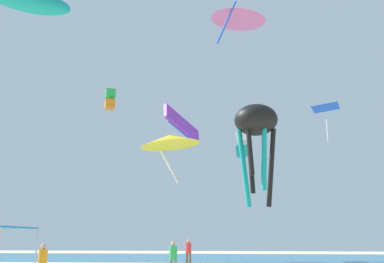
{
  "coord_description": "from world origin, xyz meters",
  "views": [
    {
      "loc": [
        3.53,
        -17.96,
        1.88
      ],
      "look_at": [
        0.05,
        12.95,
        9.38
      ],
      "focal_mm": 41.77,
      "sensor_mm": 36.0,
      "label": 1
    }
  ],
  "objects_px": {
    "person_leftmost": "(188,250)",
    "person_central": "(43,260)",
    "kite_box_green": "(110,99)",
    "kite_box_white": "(242,144)",
    "kite_inflatable_teal": "(31,1)",
    "kite_parafoil_purple": "(182,125)",
    "person_near_tent": "(173,255)",
    "kite_diamond_blue": "(326,110)",
    "kite_delta_yellow": "(170,140)",
    "kite_octopus_black": "(256,125)",
    "kite_delta_pink": "(239,15)"
  },
  "relations": [
    {
      "from": "kite_parafoil_purple",
      "to": "kite_box_white",
      "type": "distance_m",
      "value": 6.21
    },
    {
      "from": "kite_diamond_blue",
      "to": "kite_parafoil_purple",
      "type": "distance_m",
      "value": 14.99
    },
    {
      "from": "kite_diamond_blue",
      "to": "kite_box_green",
      "type": "bearing_deg",
      "value": 113.16
    },
    {
      "from": "kite_inflatable_teal",
      "to": "kite_delta_pink",
      "type": "relative_size",
      "value": 0.7
    },
    {
      "from": "kite_box_green",
      "to": "kite_inflatable_teal",
      "type": "distance_m",
      "value": 19.82
    },
    {
      "from": "person_central",
      "to": "kite_box_green",
      "type": "bearing_deg",
      "value": -113.8
    },
    {
      "from": "kite_delta_yellow",
      "to": "kite_inflatable_teal",
      "type": "distance_m",
      "value": 15.1
    },
    {
      "from": "person_leftmost",
      "to": "kite_box_white",
      "type": "xyz_separation_m",
      "value": [
        4.22,
        8.09,
        9.61
      ]
    },
    {
      "from": "kite_inflatable_teal",
      "to": "kite_delta_yellow",
      "type": "bearing_deg",
      "value": -149.07
    },
    {
      "from": "kite_parafoil_purple",
      "to": "kite_inflatable_teal",
      "type": "bearing_deg",
      "value": -166.56
    },
    {
      "from": "person_central",
      "to": "kite_parafoil_purple",
      "type": "relative_size",
      "value": 0.33
    },
    {
      "from": "person_central",
      "to": "kite_inflatable_teal",
      "type": "distance_m",
      "value": 15.45
    },
    {
      "from": "kite_delta_yellow",
      "to": "kite_delta_pink",
      "type": "xyz_separation_m",
      "value": [
        5.84,
        1.78,
        11.79
      ]
    },
    {
      "from": "person_near_tent",
      "to": "kite_box_green",
      "type": "xyz_separation_m",
      "value": [
        -9.55,
        18.35,
        14.85
      ]
    },
    {
      "from": "kite_inflatable_teal",
      "to": "kite_diamond_blue",
      "type": "height_order",
      "value": "kite_inflatable_teal"
    },
    {
      "from": "kite_octopus_black",
      "to": "kite_delta_yellow",
      "type": "bearing_deg",
      "value": -115.87
    },
    {
      "from": "kite_diamond_blue",
      "to": "kite_box_white",
      "type": "bearing_deg",
      "value": 127.19
    },
    {
      "from": "kite_box_green",
      "to": "kite_box_white",
      "type": "xyz_separation_m",
      "value": [
        13.43,
        -0.67,
        -5.19
      ]
    },
    {
      "from": "kite_octopus_black",
      "to": "kite_parafoil_purple",
      "type": "xyz_separation_m",
      "value": [
        -6.59,
        17.38,
        4.67
      ]
    },
    {
      "from": "kite_diamond_blue",
      "to": "kite_octopus_black",
      "type": "distance_m",
      "value": 23.13
    },
    {
      "from": "person_near_tent",
      "to": "kite_diamond_blue",
      "type": "relative_size",
      "value": 0.48
    },
    {
      "from": "person_near_tent",
      "to": "kite_parafoil_purple",
      "type": "height_order",
      "value": "kite_parafoil_purple"
    },
    {
      "from": "kite_box_green",
      "to": "kite_octopus_black",
      "type": "xyz_separation_m",
      "value": [
        14.17,
        -18.09,
        -7.78
      ]
    },
    {
      "from": "kite_delta_yellow",
      "to": "kite_delta_pink",
      "type": "distance_m",
      "value": 13.28
    },
    {
      "from": "person_near_tent",
      "to": "person_central",
      "type": "distance_m",
      "value": 6.93
    },
    {
      "from": "person_leftmost",
      "to": "kite_box_white",
      "type": "bearing_deg",
      "value": 101.39
    },
    {
      "from": "kite_delta_yellow",
      "to": "kite_inflatable_teal",
      "type": "bearing_deg",
      "value": -43.04
    },
    {
      "from": "person_central",
      "to": "kite_octopus_black",
      "type": "relative_size",
      "value": 0.29
    },
    {
      "from": "kite_box_white",
      "to": "kite_delta_pink",
      "type": "distance_m",
      "value": 11.96
    },
    {
      "from": "person_near_tent",
      "to": "kite_delta_yellow",
      "type": "relative_size",
      "value": 0.29
    },
    {
      "from": "kite_box_white",
      "to": "kite_delta_pink",
      "type": "xyz_separation_m",
      "value": [
        -0.05,
        -5.12,
        10.81
      ]
    },
    {
      "from": "person_central",
      "to": "kite_parafoil_purple",
      "type": "height_order",
      "value": "kite_parafoil_purple"
    },
    {
      "from": "person_near_tent",
      "to": "kite_parafoil_purple",
      "type": "xyz_separation_m",
      "value": [
        -1.97,
        17.64,
        11.75
      ]
    },
    {
      "from": "kite_diamond_blue",
      "to": "kite_inflatable_teal",
      "type": "bearing_deg",
      "value": 153.22
    },
    {
      "from": "person_near_tent",
      "to": "kite_inflatable_teal",
      "type": "bearing_deg",
      "value": -140.91
    },
    {
      "from": "kite_box_green",
      "to": "kite_box_white",
      "type": "bearing_deg",
      "value": -27.48
    },
    {
      "from": "person_leftmost",
      "to": "person_central",
      "type": "bearing_deg",
      "value": -69.71
    },
    {
      "from": "person_near_tent",
      "to": "kite_box_white",
      "type": "distance_m",
      "value": 20.52
    },
    {
      "from": "person_central",
      "to": "kite_delta_pink",
      "type": "distance_m",
      "value": 28.25
    },
    {
      "from": "kite_delta_pink",
      "to": "kite_delta_yellow",
      "type": "bearing_deg",
      "value": 136.95
    },
    {
      "from": "kite_delta_yellow",
      "to": "kite_diamond_blue",
      "type": "height_order",
      "value": "kite_diamond_blue"
    },
    {
      "from": "kite_delta_yellow",
      "to": "kite_parafoil_purple",
      "type": "bearing_deg",
      "value": 164.75
    },
    {
      "from": "kite_inflatable_teal",
      "to": "kite_box_white",
      "type": "relative_size",
      "value": 1.91
    },
    {
      "from": "kite_diamond_blue",
      "to": "kite_delta_pink",
      "type": "xyz_separation_m",
      "value": [
        -8.68,
        -8.38,
        6.7
      ]
    },
    {
      "from": "kite_octopus_black",
      "to": "kite_parafoil_purple",
      "type": "relative_size",
      "value": 1.14
    },
    {
      "from": "person_leftmost",
      "to": "kite_parafoil_purple",
      "type": "height_order",
      "value": "kite_parafoil_purple"
    },
    {
      "from": "kite_inflatable_teal",
      "to": "kite_parafoil_purple",
      "type": "xyz_separation_m",
      "value": [
        6.57,
        19.08,
        -2.93
      ]
    },
    {
      "from": "kite_diamond_blue",
      "to": "kite_octopus_black",
      "type": "xyz_separation_m",
      "value": [
        -7.89,
        -20.69,
        -6.7
      ]
    },
    {
      "from": "kite_box_green",
      "to": "kite_delta_pink",
      "type": "distance_m",
      "value": 15.62
    },
    {
      "from": "person_central",
      "to": "kite_delta_yellow",
      "type": "bearing_deg",
      "value": -136.11
    }
  ]
}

